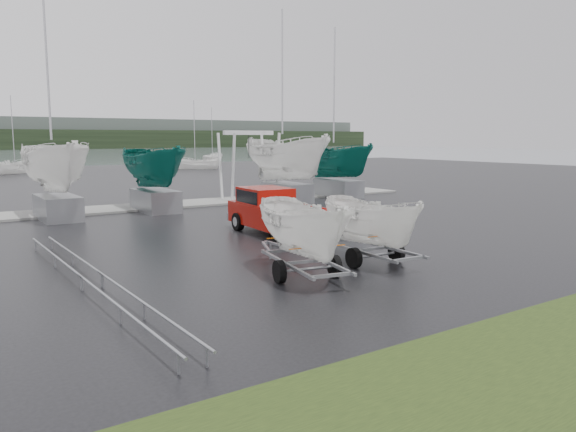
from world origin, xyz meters
The scene contains 15 objects.
ground_plane centered at (0.00, 0.00, 0.00)m, with size 120.00×120.00×0.00m, color black.
dock centered at (0.00, 13.00, 0.05)m, with size 30.00×3.00×0.12m, color gray.
pickup_truck centered at (-0.91, 2.28, 0.92)m, with size 2.24×5.40×1.76m.
trailer_hitched centered at (-1.33, -3.82, 2.48)m, with size 1.82×3.67×4.56m.
trailer_parked centered at (-4.00, -4.11, 2.65)m, with size 1.96×3.77×4.88m.
boat_hoist centered at (4.26, 13.00, 2.67)m, with size 3.30×2.18×4.12m.
keelboat_0 centered at (-7.03, 11.00, 3.90)m, with size 2.46×3.20×10.63m.
keelboat_1 centered at (-2.30, 11.20, 3.46)m, with size 2.20×3.20×6.95m.
keelboat_2 centered at (5.65, 11.00, 4.37)m, with size 2.75×3.20×10.93m.
keelboat_3 centered at (9.71, 11.30, 3.53)m, with size 2.24×3.20×10.40m.
mast_rack_0 centered at (-9.00, 1.00, 0.35)m, with size 0.56×6.50×0.06m.
mast_rack_1 centered at (-9.00, -5.00, 0.35)m, with size 0.56×6.50×0.06m.
moored_boat_1 centered at (-3.28, 48.46, 0.01)m, with size 3.41×3.40×11.19m.
moored_boat_2 centered at (15.58, 45.10, 0.01)m, with size 3.30×3.30×11.06m.
moored_boat_3 centered at (24.13, 57.68, 0.01)m, with size 3.18×3.18×10.95m.
Camera 1 is at (-12.58, -15.98, 3.76)m, focal length 35.00 mm.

